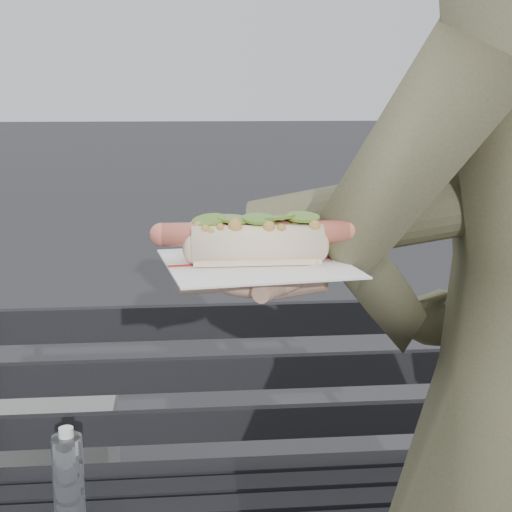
# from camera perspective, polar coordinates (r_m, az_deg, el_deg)

# --- Properties ---
(park_bench) EXTENTS (1.50, 0.44, 0.88)m
(park_bench) POSITION_cam_1_polar(r_m,az_deg,el_deg) (1.84, 1.04, -15.10)
(park_bench) COLOR black
(park_bench) RESTS_ON ground
(held_hotdog) EXTENTS (0.62, 0.31, 0.20)m
(held_hotdog) POSITION_cam_1_polar(r_m,az_deg,el_deg) (0.93, 11.08, 3.02)
(held_hotdog) COLOR #47462F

